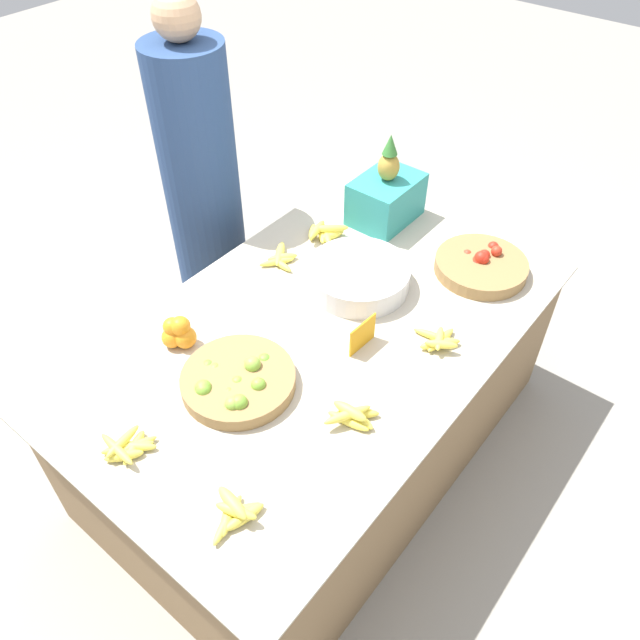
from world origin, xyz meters
The scene contains 15 objects.
ground_plane centered at (0.00, 0.00, 0.00)m, with size 12.00×12.00×0.00m, color gray.
market_table centered at (0.00, 0.00, 0.34)m, with size 1.84×1.14×0.68m.
lime_bowl centered at (-0.37, 0.05, 0.71)m, with size 0.37×0.37×0.08m.
tomato_basket centered at (0.65, -0.28, 0.71)m, with size 0.36×0.36×0.09m.
orange_pile centered at (-0.36, 0.34, 0.73)m, with size 0.10×0.11×0.12m.
metal_bowl centered at (0.28, 0.04, 0.73)m, with size 0.39×0.39×0.09m.
price_sign centered at (0.03, -0.16, 0.74)m, with size 0.13×0.01×0.11m.
produce_crate centered at (0.71, 0.22, 0.79)m, with size 0.30×0.22×0.39m.
banana_bunch_front_left centered at (-0.75, 0.12, 0.70)m, with size 0.16×0.16×0.05m.
banana_bunch_back_center centered at (-0.71, -0.28, 0.71)m, with size 0.18×0.15×0.06m.
banana_bunch_middle_left centered at (0.20, -0.37, 0.70)m, with size 0.16×0.18×0.05m.
banana_bunch_front_right centered at (0.44, 0.33, 0.71)m, with size 0.17×0.18×0.06m.
banana_bunch_front_center centered at (0.21, 0.37, 0.70)m, with size 0.18×0.16×0.03m.
banana_bunch_middle_right centered at (-0.25, -0.33, 0.71)m, with size 0.17×0.15×0.06m.
vendor_person centered at (0.29, 0.89, 0.73)m, with size 0.33×0.33×1.57m.
Camera 1 is at (-1.22, -0.99, 2.24)m, focal length 35.00 mm.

